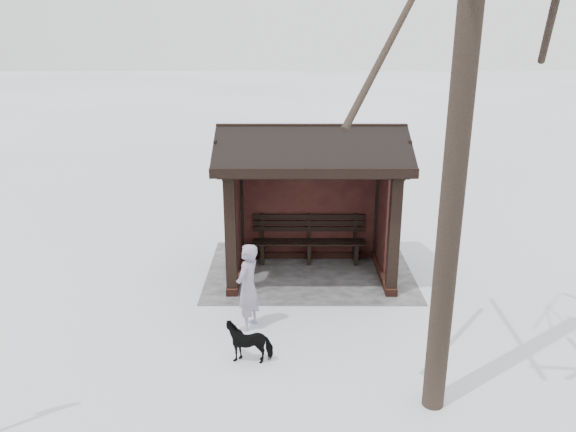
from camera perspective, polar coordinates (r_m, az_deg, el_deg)
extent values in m
plane|color=white|center=(11.58, 2.23, -5.95)|extent=(120.00, 120.00, 0.00)
cube|color=gray|center=(11.76, 2.19, -5.52)|extent=(4.20, 3.20, 0.02)
cube|color=#3B1C15|center=(12.37, 2.09, -3.90)|extent=(3.30, 0.22, 0.16)
cube|color=#3B1C15|center=(11.70, 9.63, -5.52)|extent=(0.22, 2.10, 0.16)
cube|color=#3B1C15|center=(11.59, -5.24, -5.57)|extent=(0.22, 2.10, 0.16)
cube|color=black|center=(10.48, 10.71, -2.16)|extent=(0.20, 0.20, 2.30)
cube|color=black|center=(10.36, -5.85, -2.17)|extent=(0.20, 0.20, 2.30)
cube|color=black|center=(12.16, 9.23, 0.81)|extent=(0.20, 0.20, 2.30)
cube|color=black|center=(12.05, -5.00, 0.83)|extent=(0.20, 0.20, 2.30)
cube|color=black|center=(11.99, 2.15, 1.19)|extent=(2.80, 0.08, 2.14)
cube|color=black|center=(11.58, 9.68, 0.32)|extent=(0.08, 1.17, 2.14)
cube|color=black|center=(11.47, -5.26, 0.33)|extent=(0.08, 1.17, 2.14)
cube|color=black|center=(9.95, 2.57, 4.35)|extent=(3.40, 0.20, 0.18)
cube|color=black|center=(11.70, 2.21, 6.49)|extent=(3.40, 0.20, 0.18)
cylinder|color=black|center=(6.65, 17.43, 13.32)|extent=(0.29, 0.29, 8.55)
imported|color=#968BA3|center=(9.34, -4.11, -7.18)|extent=(0.55, 0.64, 1.49)
imported|color=black|center=(8.70, -3.94, -12.51)|extent=(0.74, 0.36, 0.62)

